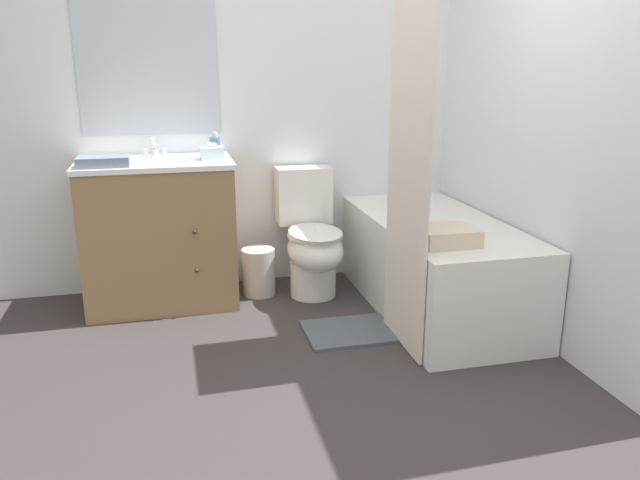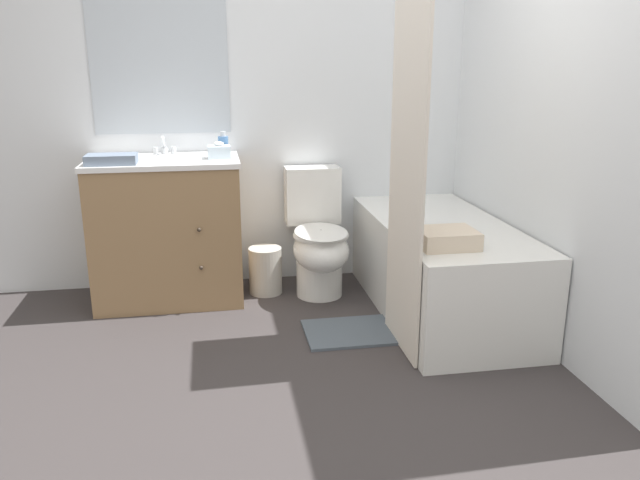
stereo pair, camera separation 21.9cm
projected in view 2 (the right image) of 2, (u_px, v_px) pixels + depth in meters
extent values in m
plane|color=#383333|center=(332.00, 407.00, 2.71)|extent=(14.00, 14.00, 0.00)
cube|color=silver|center=(282.00, 92.00, 4.01)|extent=(8.00, 0.05, 2.50)
cube|color=#B2BCC6|center=(159.00, 57.00, 3.80)|extent=(0.83, 0.01, 0.93)
cube|color=silver|center=(525.00, 98.00, 3.38)|extent=(0.05, 2.72, 2.50)
cube|color=olive|center=(168.00, 233.00, 3.84)|extent=(0.87, 0.55, 0.86)
cube|color=white|center=(163.00, 161.00, 3.71)|extent=(0.89, 0.57, 0.03)
cylinder|color=white|center=(163.00, 168.00, 3.72)|extent=(0.30, 0.30, 0.10)
sphere|color=#382D23|center=(199.00, 230.00, 3.57)|extent=(0.02, 0.02, 0.02)
sphere|color=#382D23|center=(201.00, 268.00, 3.64)|extent=(0.02, 0.02, 0.02)
cylinder|color=silver|center=(165.00, 151.00, 3.88)|extent=(0.04, 0.04, 0.04)
cylinder|color=silver|center=(164.00, 142.00, 3.83)|extent=(0.02, 0.11, 0.09)
cylinder|color=silver|center=(156.00, 151.00, 3.87)|extent=(0.03, 0.03, 0.04)
cylinder|color=silver|center=(174.00, 150.00, 3.89)|extent=(0.03, 0.03, 0.04)
cylinder|color=white|center=(319.00, 278.00, 3.98)|extent=(0.29, 0.29, 0.23)
ellipsoid|color=white|center=(321.00, 250.00, 3.86)|extent=(0.34, 0.48, 0.26)
torus|color=white|center=(321.00, 235.00, 3.84)|extent=(0.35, 0.35, 0.04)
cube|color=white|center=(312.00, 195.00, 4.10)|extent=(0.36, 0.18, 0.37)
ellipsoid|color=white|center=(321.00, 232.00, 3.83)|extent=(0.33, 0.46, 0.02)
cube|color=white|center=(440.00, 267.00, 3.68)|extent=(0.71, 1.53, 0.55)
cube|color=#A8ADAE|center=(443.00, 224.00, 3.60)|extent=(0.59, 1.41, 0.01)
cube|color=silver|center=(407.00, 159.00, 3.01)|extent=(0.02, 0.53, 1.97)
cylinder|color=#B7B2A8|center=(265.00, 270.00, 4.00)|extent=(0.21, 0.21, 0.30)
cube|color=silver|center=(219.00, 152.00, 3.72)|extent=(0.13, 0.12, 0.07)
ellipsoid|color=white|center=(219.00, 144.00, 3.70)|extent=(0.06, 0.04, 0.03)
cylinder|color=#4C7AB2|center=(223.00, 146.00, 3.81)|extent=(0.06, 0.06, 0.12)
cylinder|color=silver|center=(223.00, 134.00, 3.79)|extent=(0.03, 0.03, 0.03)
cube|color=slate|center=(111.00, 159.00, 3.50)|extent=(0.28, 0.17, 0.06)
cube|color=beige|center=(447.00, 238.00, 3.12)|extent=(0.29, 0.24, 0.09)
cube|color=#4C5660|center=(352.00, 332.00, 3.44)|extent=(0.52, 0.39, 0.02)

